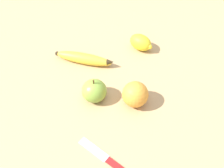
# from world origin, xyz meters

# --- Properties ---
(ground_plane) EXTENTS (3.00, 3.00, 0.00)m
(ground_plane) POSITION_xyz_m (0.00, 0.00, 0.00)
(ground_plane) COLOR tan
(banana) EXTENTS (0.16, 0.18, 0.04)m
(banana) POSITION_xyz_m (-0.17, 0.03, 0.02)
(banana) COLOR gold
(banana) RESTS_ON ground_plane
(orange) EXTENTS (0.08, 0.08, 0.08)m
(orange) POSITION_xyz_m (0.05, 0.11, 0.04)
(orange) COLOR orange
(orange) RESTS_ON ground_plane
(apple) EXTENTS (0.08, 0.08, 0.08)m
(apple) POSITION_xyz_m (-0.01, 0.01, 0.03)
(apple) COLOR olive
(apple) RESTS_ON ground_plane
(lemon) EXTENTS (0.10, 0.09, 0.06)m
(lemon) POSITION_xyz_m (-0.16, 0.25, 0.03)
(lemon) COLOR yellow
(lemon) RESTS_ON ground_plane
(paring_knife) EXTENTS (0.15, 0.09, 0.01)m
(paring_knife) POSITION_xyz_m (0.19, -0.04, 0.00)
(paring_knife) COLOR silver
(paring_knife) RESTS_ON ground_plane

